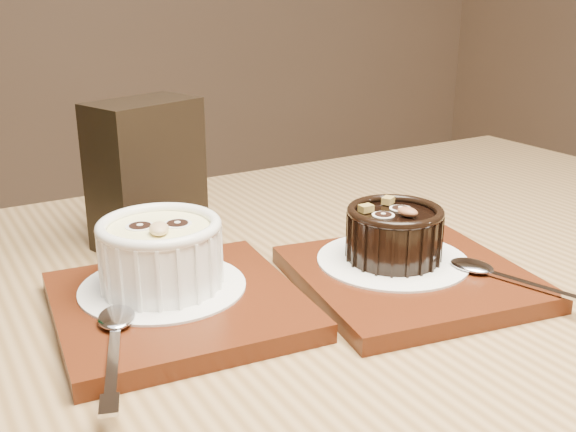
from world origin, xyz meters
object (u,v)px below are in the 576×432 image
at_px(table, 320,413).
at_px(ramekin_dark, 394,231).
at_px(ramekin_white, 161,251).
at_px(condiment_stand, 146,174).
at_px(tray_right, 410,278).
at_px(tray_left, 178,305).

distance_m(table, ramekin_dark, 0.16).
xyz_separation_m(ramekin_white, condiment_stand, (0.03, 0.14, 0.02)).
distance_m(ramekin_white, tray_right, 0.21).
bearing_deg(tray_right, ramekin_white, 163.85).
bearing_deg(tray_right, tray_left, 169.14).
height_order(tray_right, ramekin_dark, ramekin_dark).
relative_size(table, tray_left, 6.99).
xyz_separation_m(tray_left, ramekin_white, (-0.01, 0.02, 0.04)).
relative_size(tray_right, ramekin_dark, 2.20).
xyz_separation_m(tray_right, ramekin_dark, (-0.00, 0.02, 0.03)).
relative_size(tray_left, ramekin_dark, 2.20).
height_order(tray_right, condiment_stand, condiment_stand).
xyz_separation_m(table, condiment_stand, (-0.08, 0.21, 0.16)).
distance_m(tray_left, tray_right, 0.19).
bearing_deg(ramekin_dark, table, -178.87).
xyz_separation_m(tray_left, condiment_stand, (0.02, 0.16, 0.06)).
relative_size(ramekin_white, ramekin_dark, 1.17).
distance_m(table, ramekin_white, 0.19).
xyz_separation_m(ramekin_white, tray_right, (0.20, -0.06, -0.04)).
distance_m(tray_left, ramekin_white, 0.04).
distance_m(table, condiment_stand, 0.27).
bearing_deg(tray_left, ramekin_dark, -4.46).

